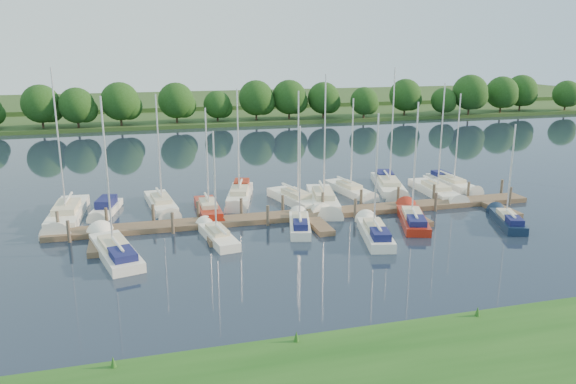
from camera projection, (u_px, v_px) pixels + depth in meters
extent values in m
plane|color=#1A2635|center=(342.00, 251.00, 37.96)|extent=(260.00, 260.00, 0.00)
cube|color=#194A15|center=(481.00, 379.00, 22.98)|extent=(90.00, 10.00, 0.50)
cube|color=brown|center=(307.00, 215.00, 45.37)|extent=(40.00, 2.00, 0.40)
cube|color=brown|center=(98.00, 245.00, 38.49)|extent=(1.20, 4.00, 0.40)
cube|color=brown|center=(214.00, 235.00, 40.53)|extent=(1.20, 4.00, 0.40)
cube|color=brown|center=(319.00, 226.00, 42.57)|extent=(1.20, 4.00, 0.40)
cube|color=brown|center=(415.00, 217.00, 44.62)|extent=(1.20, 4.00, 0.40)
cube|color=brown|center=(502.00, 210.00, 46.66)|extent=(1.20, 4.00, 0.40)
cylinder|color=#473D33|center=(58.00, 224.00, 41.63)|extent=(0.24, 0.24, 2.00)
cylinder|color=#473D33|center=(107.00, 221.00, 42.51)|extent=(0.24, 0.24, 2.00)
cylinder|color=#473D33|center=(153.00, 217.00, 43.39)|extent=(0.24, 0.24, 2.00)
cylinder|color=#473D33|center=(198.00, 213.00, 44.28)|extent=(0.24, 0.24, 2.00)
cylinder|color=#473D33|center=(241.00, 210.00, 45.16)|extent=(0.24, 0.24, 2.00)
cylinder|color=#473D33|center=(283.00, 207.00, 46.04)|extent=(0.24, 0.24, 2.00)
cylinder|color=#473D33|center=(323.00, 204.00, 46.92)|extent=(0.24, 0.24, 2.00)
cylinder|color=#473D33|center=(361.00, 201.00, 47.81)|extent=(0.24, 0.24, 2.00)
cylinder|color=#473D33|center=(398.00, 198.00, 48.69)|extent=(0.24, 0.24, 2.00)
cylinder|color=#473D33|center=(434.00, 195.00, 49.57)|extent=(0.24, 0.24, 2.00)
cylinder|color=#473D33|center=(468.00, 193.00, 50.45)|extent=(0.24, 0.24, 2.00)
cylinder|color=#473D33|center=(501.00, 190.00, 51.34)|extent=(0.24, 0.24, 2.00)
cylinder|color=#473D33|center=(69.00, 234.00, 39.46)|extent=(0.24, 0.24, 2.00)
cylinder|color=#473D33|center=(173.00, 226.00, 41.30)|extent=(0.24, 0.24, 2.00)
cylinder|color=#473D33|center=(268.00, 218.00, 43.14)|extent=(0.24, 0.24, 2.00)
cylinder|color=#473D33|center=(355.00, 211.00, 44.98)|extent=(0.24, 0.24, 2.00)
cylinder|color=#473D33|center=(436.00, 204.00, 46.82)|extent=(0.24, 0.24, 2.00)
cylinder|color=#473D33|center=(510.00, 198.00, 48.66)|extent=(0.24, 0.24, 2.00)
cube|color=#264219|center=(204.00, 115.00, 107.83)|extent=(180.00, 30.00, 0.60)
cube|color=#335123|center=(191.00, 101.00, 131.04)|extent=(220.00, 40.00, 1.40)
cylinder|color=#38281C|center=(30.00, 125.00, 89.35)|extent=(0.36, 0.36, 2.15)
sphere|color=#193B10|center=(28.00, 108.00, 88.68)|extent=(5.01, 5.01, 5.01)
sphere|color=#193B10|center=(36.00, 113.00, 89.33)|extent=(3.58, 3.58, 3.58)
cylinder|color=#38281C|center=(77.00, 124.00, 90.07)|extent=(0.36, 0.36, 2.31)
sphere|color=#193B10|center=(76.00, 106.00, 89.35)|extent=(5.39, 5.39, 5.39)
sphere|color=#193B10|center=(84.00, 111.00, 90.03)|extent=(3.85, 3.85, 3.85)
cylinder|color=#38281C|center=(135.00, 122.00, 90.71)|extent=(0.36, 0.36, 2.76)
sphere|color=#193B10|center=(134.00, 101.00, 89.85)|extent=(6.43, 6.43, 6.43)
sphere|color=#193B10|center=(143.00, 106.00, 90.62)|extent=(4.60, 4.60, 4.60)
cylinder|color=#38281C|center=(174.00, 121.00, 94.48)|extent=(0.36, 0.36, 2.16)
sphere|color=#193B10|center=(174.00, 105.00, 93.80)|extent=(5.03, 5.03, 5.03)
sphere|color=#193B10|center=(180.00, 109.00, 94.45)|extent=(3.60, 3.60, 3.60)
cylinder|color=#38281C|center=(213.00, 120.00, 95.41)|extent=(0.36, 0.36, 2.01)
sphere|color=#193B10|center=(212.00, 106.00, 94.79)|extent=(4.70, 4.70, 4.70)
sphere|color=#193B10|center=(218.00, 109.00, 95.40)|extent=(3.35, 3.35, 3.35)
cylinder|color=#38281C|center=(254.00, 116.00, 98.19)|extent=(0.36, 0.36, 2.78)
sphere|color=#193B10|center=(253.00, 96.00, 97.32)|extent=(6.48, 6.48, 6.48)
sphere|color=#193B10|center=(261.00, 101.00, 98.10)|extent=(4.63, 4.63, 4.63)
cylinder|color=#38281C|center=(295.00, 115.00, 99.69)|extent=(0.36, 0.36, 2.77)
sphere|color=#193B10|center=(295.00, 96.00, 98.83)|extent=(6.47, 6.47, 6.47)
sphere|color=#193B10|center=(302.00, 101.00, 99.60)|extent=(4.62, 4.62, 4.62)
cylinder|color=#38281C|center=(338.00, 115.00, 99.37)|extent=(0.36, 0.36, 2.69)
sphere|color=#193B10|center=(339.00, 97.00, 98.53)|extent=(6.28, 6.28, 6.28)
sphere|color=#193B10|center=(345.00, 101.00, 99.29)|extent=(4.49, 4.49, 4.49)
cylinder|color=#38281C|center=(368.00, 113.00, 103.57)|extent=(0.36, 0.36, 2.31)
sphere|color=#193B10|center=(368.00, 98.00, 102.85)|extent=(5.40, 5.40, 5.40)
sphere|color=#193B10|center=(374.00, 102.00, 103.53)|extent=(3.85, 3.85, 3.85)
cylinder|color=#38281C|center=(403.00, 113.00, 105.35)|extent=(0.36, 0.36, 2.07)
sphere|color=#193B10|center=(403.00, 99.00, 104.70)|extent=(4.83, 4.83, 4.83)
sphere|color=#193B10|center=(408.00, 103.00, 105.33)|extent=(3.45, 3.45, 3.45)
cylinder|color=#38281C|center=(437.00, 112.00, 106.43)|extent=(0.36, 0.36, 2.09)
sphere|color=#193B10|center=(438.00, 99.00, 105.78)|extent=(4.87, 4.87, 4.87)
sphere|color=#193B10|center=(442.00, 102.00, 106.41)|extent=(3.48, 3.48, 3.48)
cylinder|color=#38281C|center=(468.00, 110.00, 106.55)|extent=(0.36, 0.36, 2.81)
sphere|color=#193B10|center=(470.00, 92.00, 105.67)|extent=(6.56, 6.56, 6.56)
sphere|color=#193B10|center=(476.00, 97.00, 106.46)|extent=(4.69, 4.69, 4.69)
cylinder|color=#38281C|center=(499.00, 108.00, 110.33)|extent=(0.36, 0.36, 2.74)
sphere|color=#193B10|center=(501.00, 91.00, 109.48)|extent=(6.40, 6.40, 6.40)
sphere|color=#193B10|center=(506.00, 95.00, 110.25)|extent=(4.57, 4.57, 4.57)
cylinder|color=#38281C|center=(532.00, 110.00, 109.54)|extent=(0.36, 0.36, 2.10)
sphere|color=#193B10|center=(534.00, 97.00, 108.89)|extent=(4.90, 4.90, 4.90)
sphere|color=#193B10|center=(537.00, 100.00, 109.52)|extent=(3.50, 3.50, 3.50)
cylinder|color=#38281C|center=(549.00, 106.00, 114.61)|extent=(0.36, 0.36, 2.47)
sphere|color=#193B10|center=(551.00, 91.00, 113.84)|extent=(5.76, 5.76, 5.76)
sphere|color=#193B10|center=(555.00, 95.00, 114.55)|extent=(4.11, 4.11, 4.11)
cube|color=white|center=(68.00, 216.00, 45.27)|extent=(2.79, 8.35, 1.25)
cone|color=white|center=(59.00, 232.00, 41.38)|extent=(1.32, 2.94, 1.15)
cube|color=beige|center=(66.00, 207.00, 44.68)|extent=(1.95, 3.80, 0.57)
cylinder|color=silver|center=(58.00, 141.00, 42.91)|extent=(0.12, 0.12, 11.11)
cylinder|color=silver|center=(68.00, 198.00, 45.73)|extent=(0.32, 3.70, 0.10)
cylinder|color=white|center=(68.00, 198.00, 45.73)|extent=(0.40, 3.30, 0.20)
cube|color=white|center=(107.00, 211.00, 46.61)|extent=(2.57, 4.92, 0.89)
cone|color=white|center=(99.00, 219.00, 44.35)|extent=(1.07, 1.55, 0.77)
cube|color=#161A4F|center=(106.00, 203.00, 46.44)|extent=(1.79, 2.79, 0.80)
cube|color=white|center=(161.00, 205.00, 48.27)|extent=(2.62, 6.84, 1.01)
cone|color=white|center=(168.00, 215.00, 45.28)|extent=(1.20, 2.43, 0.93)
cube|color=beige|center=(161.00, 199.00, 47.81)|extent=(1.74, 3.14, 0.46)
cylinder|color=silver|center=(159.00, 149.00, 46.40)|extent=(0.12, 0.12, 9.01)
cylinder|color=silver|center=(159.00, 192.00, 48.62)|extent=(0.44, 2.99, 0.10)
cylinder|color=white|center=(159.00, 192.00, 48.62)|extent=(0.50, 2.67, 0.20)
cube|color=maroon|center=(208.00, 210.00, 46.70)|extent=(1.70, 5.98, 1.03)
cone|color=maroon|center=(213.00, 221.00, 43.92)|extent=(0.84, 2.09, 0.84)
cube|color=beige|center=(208.00, 204.00, 46.26)|extent=(1.27, 2.69, 0.47)
cylinder|color=silver|center=(207.00, 158.00, 44.99)|extent=(0.12, 0.12, 8.06)
cylinder|color=silver|center=(207.00, 197.00, 47.00)|extent=(0.11, 2.69, 0.10)
cylinder|color=white|center=(207.00, 197.00, 47.00)|extent=(0.21, 2.39, 0.20)
cube|color=white|center=(240.00, 197.00, 50.73)|extent=(3.63, 7.04, 1.14)
cone|color=white|center=(237.00, 208.00, 47.45)|extent=(1.55, 2.54, 0.95)
cube|color=beige|center=(240.00, 190.00, 50.22)|extent=(2.18, 3.32, 0.52)
cube|color=maroon|center=(242.00, 183.00, 52.35)|extent=(1.82, 2.31, 0.57)
cylinder|color=silver|center=(238.00, 142.00, 48.76)|extent=(0.12, 0.12, 9.15)
cylinder|color=silver|center=(240.00, 183.00, 51.09)|extent=(0.91, 2.97, 0.10)
cylinder|color=white|center=(240.00, 183.00, 51.09)|extent=(0.91, 2.67, 0.20)
cube|color=white|center=(294.00, 201.00, 49.40)|extent=(3.52, 6.98, 1.16)
cone|color=white|center=(315.00, 211.00, 46.59)|extent=(1.51, 2.51, 0.94)
cube|color=beige|center=(296.00, 194.00, 48.93)|extent=(2.13, 3.28, 0.53)
cylinder|color=silver|center=(298.00, 145.00, 47.53)|extent=(0.12, 0.12, 9.07)
cylinder|color=silver|center=(290.00, 187.00, 49.67)|extent=(0.86, 2.95, 0.10)
cylinder|color=white|center=(290.00, 187.00, 49.67)|extent=(0.87, 2.65, 0.20)
cube|color=white|center=(323.00, 202.00, 49.28)|extent=(3.69, 7.99, 1.25)
cone|color=white|center=(328.00, 214.00, 45.56)|extent=(1.61, 2.86, 1.08)
cube|color=beige|center=(323.00, 194.00, 48.70)|extent=(2.29, 3.73, 0.57)
cylinder|color=silver|center=(325.00, 137.00, 47.04)|extent=(0.12, 0.12, 10.41)
cylinder|color=silver|center=(322.00, 185.00, 49.70)|extent=(0.81, 3.42, 0.10)
cylinder|color=white|center=(322.00, 185.00, 49.70)|extent=(0.83, 3.06, 0.20)
cube|color=white|center=(347.00, 191.00, 52.92)|extent=(2.73, 6.30, 0.98)
cone|color=white|center=(365.00, 199.00, 50.26)|extent=(1.21, 2.25, 0.85)
cube|color=beige|center=(349.00, 185.00, 52.50)|extent=(1.73, 2.92, 0.45)
cylinder|color=silver|center=(352.00, 144.00, 51.22)|extent=(0.12, 0.12, 8.23)
cylinder|color=silver|center=(344.00, 179.00, 53.21)|extent=(0.57, 2.72, 0.10)
cylinder|color=white|center=(344.00, 179.00, 53.21)|extent=(0.62, 2.44, 0.20)
cube|color=white|center=(388.00, 186.00, 54.54)|extent=(4.33, 8.36, 1.02)
cone|color=white|center=(395.00, 197.00, 50.64)|extent=(1.84, 3.02, 1.13)
cube|color=beige|center=(389.00, 181.00, 53.98)|extent=(2.60, 3.94, 0.47)
cube|color=#161A4F|center=(384.00, 174.00, 56.53)|extent=(2.17, 2.75, 0.51)
cylinder|color=silver|center=(392.00, 127.00, 52.24)|extent=(0.12, 0.12, 10.87)
cylinder|color=silver|center=(387.00, 174.00, 55.05)|extent=(1.07, 3.52, 0.10)
cylinder|color=white|center=(387.00, 174.00, 55.05)|extent=(1.05, 3.16, 0.20)
cube|color=white|center=(434.00, 192.00, 52.49)|extent=(2.28, 7.17, 1.06)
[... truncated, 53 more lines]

